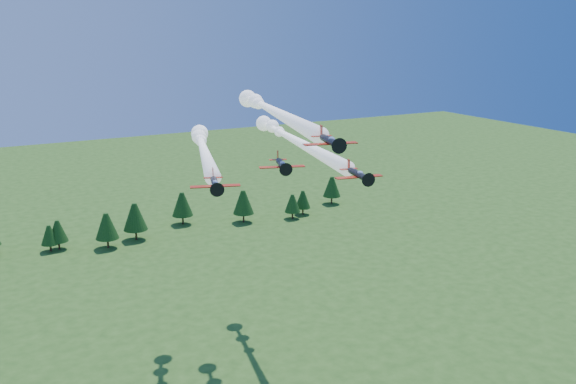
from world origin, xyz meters
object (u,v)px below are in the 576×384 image
plane_left (203,147)px  plane_slot (282,164)px  plane_lead (272,110)px  plane_right (293,139)px

plane_left → plane_slot: 23.41m
plane_lead → plane_slot: size_ratio=6.97×
plane_left → plane_right: 20.57m
plane_lead → plane_left: 15.53m
plane_lead → plane_right: (10.11, 10.32, -7.82)m
plane_slot → plane_lead: bearing=86.5°
plane_left → plane_right: (20.51, 1.50, -0.39)m
plane_left → plane_lead: bearing=-22.6°
plane_lead → plane_left: size_ratio=1.16×
plane_lead → plane_left: plane_lead is taller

